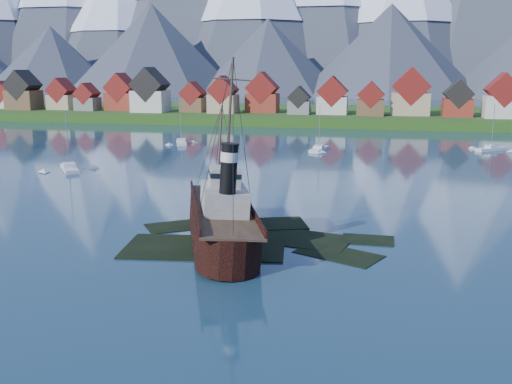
% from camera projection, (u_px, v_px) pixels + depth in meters
% --- Properties ---
extents(ground, '(1400.00, 1400.00, 0.00)m').
position_uv_depth(ground, '(235.00, 245.00, 65.76)').
color(ground, '#1A384B').
rests_on(ground, ground).
extents(shoal, '(31.71, 21.24, 1.14)m').
position_uv_depth(shoal, '(254.00, 243.00, 67.51)').
color(shoal, black).
rests_on(shoal, ground).
extents(shore_bank, '(600.00, 80.00, 3.20)m').
position_uv_depth(shore_bank, '(340.00, 118.00, 227.99)').
color(shore_bank, '#2A4C15').
rests_on(shore_bank, ground).
extents(seawall, '(600.00, 2.50, 2.00)m').
position_uv_depth(seawall, '(332.00, 128.00, 191.73)').
color(seawall, '#3F3D38').
rests_on(seawall, ground).
extents(town, '(250.96, 16.69, 17.30)m').
position_uv_depth(town, '(250.00, 97.00, 215.97)').
color(town, maroon).
rests_on(town, ground).
extents(tugboat_wreck, '(6.54, 28.16, 22.31)m').
position_uv_depth(tugboat_wreck, '(223.00, 217.00, 66.96)').
color(tugboat_wreck, black).
rests_on(tugboat_wreck, ground).
extents(sailboat_a, '(7.98, 9.34, 12.07)m').
position_uv_depth(sailboat_a, '(69.00, 169.00, 113.15)').
color(sailboat_a, silver).
rests_on(sailboat_a, ground).
extents(sailboat_c, '(5.71, 9.60, 12.12)m').
position_uv_depth(sailboat_c, '(181.00, 143.00, 151.87)').
color(sailboat_c, silver).
rests_on(sailboat_c, ground).
extents(sailboat_d, '(8.18, 7.08, 11.87)m').
position_uv_depth(sailboat_d, '(491.00, 149.00, 139.98)').
color(sailboat_d, silver).
rests_on(sailboat_d, ground).
extents(sailboat_e, '(4.06, 9.87, 11.14)m').
position_uv_depth(sailboat_e, '(319.00, 150.00, 139.94)').
color(sailboat_e, silver).
rests_on(sailboat_e, ground).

